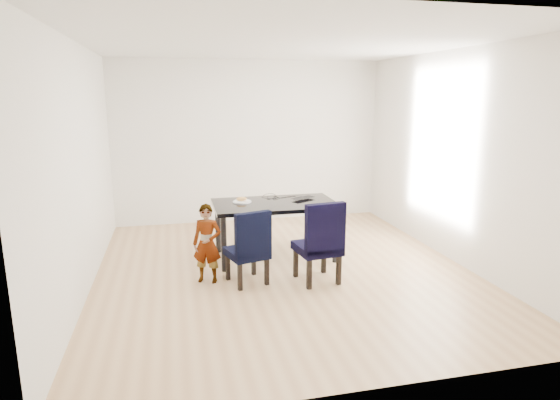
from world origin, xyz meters
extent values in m
cube|color=tan|center=(0.00, 0.00, -0.01)|extent=(4.50, 5.00, 0.01)
cube|color=white|center=(0.00, 0.00, 2.71)|extent=(4.50, 5.00, 0.01)
cube|color=white|center=(0.00, 2.50, 1.35)|extent=(4.50, 0.01, 2.70)
cube|color=white|center=(0.00, -2.50, 1.35)|extent=(4.50, 0.01, 2.70)
cube|color=white|center=(-2.25, 0.00, 1.35)|extent=(0.01, 5.00, 2.70)
cube|color=silver|center=(2.25, 0.00, 1.35)|extent=(0.01, 5.00, 2.70)
cube|color=black|center=(0.00, 0.50, 0.38)|extent=(1.60, 0.90, 0.75)
cube|color=black|center=(-0.50, -0.28, 0.44)|extent=(0.52, 0.54, 0.88)
cube|color=black|center=(0.30, -0.41, 0.49)|extent=(0.53, 0.55, 0.97)
imported|color=orange|center=(-0.94, -0.15, 0.46)|extent=(0.39, 0.32, 0.92)
cylinder|color=white|center=(-0.42, 0.62, 0.76)|extent=(0.25, 0.25, 0.01)
ellipsoid|color=#B58040|center=(-0.42, 0.63, 0.79)|extent=(0.15, 0.11, 0.06)
imported|color=black|center=(0.39, 0.65, 0.76)|extent=(0.40, 0.35, 0.03)
torus|color=black|center=(0.03, 0.76, 0.75)|extent=(0.16, 0.16, 0.01)
camera|label=1|loc=(-1.28, -5.33, 2.13)|focal=30.00mm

